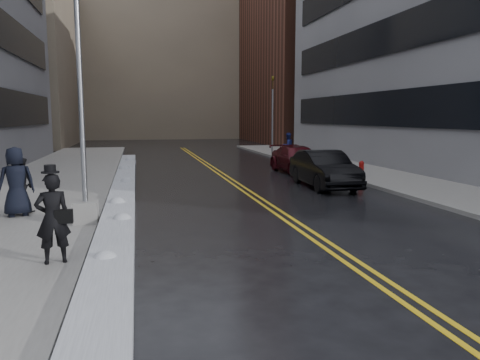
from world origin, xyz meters
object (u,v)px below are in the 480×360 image
pedestrian_fedora (53,218)px  pedestrian_east (288,146)px  pedestrian_c (16,182)px  car_black (324,169)px  lamppost (82,136)px  pedestrian_b (21,185)px  car_maroon (298,160)px  traffic_signal (273,112)px  fire_hydrant (361,167)px

pedestrian_fedora → pedestrian_east: 24.27m
pedestrian_c → car_black: (11.39, 4.25, -0.38)m
lamppost → pedestrian_b: 3.14m
pedestrian_fedora → pedestrian_c: pedestrian_c is taller
lamppost → pedestrian_b: (-2.04, 1.83, -1.53)m
pedestrian_c → pedestrian_fedora: bearing=90.7°
pedestrian_c → car_maroon: size_ratio=0.41×
lamppost → traffic_signal: lamppost is taller
fire_hydrant → traffic_signal: 14.30m
pedestrian_fedora → car_maroon: bearing=-138.4°
pedestrian_b → car_maroon: (12.01, 9.03, -0.28)m
traffic_signal → pedestrian_c: (-13.85, -20.62, -2.23)m
pedestrian_c → car_maroon: 15.32m
pedestrian_fedora → pedestrian_b: pedestrian_fedora is taller
pedestrian_east → car_maroon: 6.92m
traffic_signal → car_maroon: 11.60m
pedestrian_east → car_maroon: pedestrian_east is taller
pedestrian_b → pedestrian_east: (13.66, 15.74, 0.05)m
pedestrian_fedora → car_black: pedestrian_fedora is taller
lamppost → car_black: (9.34, 5.64, -1.74)m
traffic_signal → pedestrian_fedora: 28.38m
pedestrian_b → pedestrian_c: (-0.02, -0.45, 0.17)m
fire_hydrant → traffic_signal: size_ratio=0.12×
fire_hydrant → traffic_signal: bearing=92.0°
lamppost → pedestrian_b: size_ratio=4.47×
pedestrian_b → car_maroon: size_ratio=0.34×
pedestrian_b → car_black: pedestrian_b is taller
lamppost → car_maroon: bearing=47.4°
pedestrian_fedora → pedestrian_c: bearing=-83.2°
car_black → car_maroon: (0.64, 5.22, -0.07)m
fire_hydrant → car_maroon: (-2.32, 2.86, 0.18)m
fire_hydrant → pedestrian_c: 15.82m
fire_hydrant → pedestrian_b: size_ratio=0.43×
fire_hydrant → pedestrian_fedora: pedestrian_fedora is taller
fire_hydrant → car_black: car_black is taller
lamppost → pedestrian_b: bearing=138.0°
lamppost → pedestrian_fedora: lamppost is taller
car_black → pedestrian_east: bearing=80.6°
pedestrian_east → car_black: bearing=60.1°
traffic_signal → pedestrian_b: bearing=-124.4°
pedestrian_fedora → car_black: 13.31m
lamppost → pedestrian_east: 21.12m
traffic_signal → lamppost: bearing=-118.2°
pedestrian_fedora → pedestrian_c: (-1.81, 4.98, 0.11)m
traffic_signal → car_black: 16.75m
fire_hydrant → car_maroon: bearing=129.1°
pedestrian_c → lamppost: bearing=126.7°
pedestrian_fedora → pedestrian_b: size_ratio=1.06×
lamppost → car_black: lamppost is taller
fire_hydrant → pedestrian_c: size_ratio=0.36×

